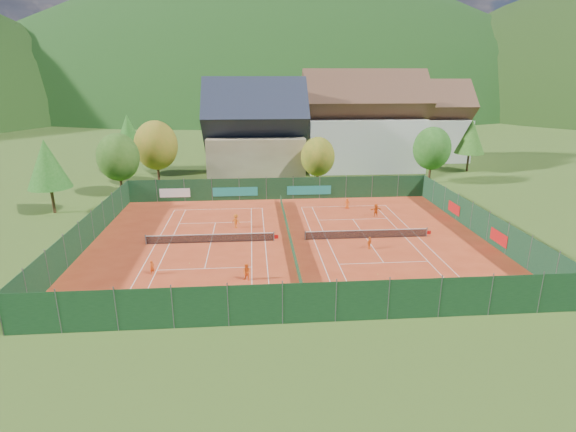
% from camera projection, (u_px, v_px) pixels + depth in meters
% --- Properties ---
extents(ground, '(600.00, 600.00, 0.00)m').
position_uv_depth(ground, '(290.00, 241.00, 45.94)').
color(ground, '#335019').
rests_on(ground, ground).
extents(clay_pad, '(40.00, 32.00, 0.01)m').
position_uv_depth(clay_pad, '(290.00, 240.00, 45.93)').
color(clay_pad, '#B5391A').
rests_on(clay_pad, ground).
extents(court_markings_left, '(11.03, 23.83, 0.00)m').
position_uv_depth(court_markings_left, '(211.00, 243.00, 45.32)').
color(court_markings_left, white).
rests_on(court_markings_left, ground).
extents(court_markings_right, '(11.03, 23.83, 0.00)m').
position_uv_depth(court_markings_right, '(366.00, 238.00, 46.54)').
color(court_markings_right, white).
rests_on(court_markings_right, ground).
extents(tennis_net_left, '(13.30, 0.10, 1.02)m').
position_uv_depth(tennis_net_left, '(212.00, 238.00, 45.18)').
color(tennis_net_left, '#59595B').
rests_on(tennis_net_left, ground).
extents(tennis_net_right, '(13.30, 0.10, 1.02)m').
position_uv_depth(tennis_net_right, '(368.00, 234.00, 46.41)').
color(tennis_net_right, '#59595B').
rests_on(tennis_net_right, ground).
extents(court_divider, '(0.03, 28.80, 1.00)m').
position_uv_depth(court_divider, '(290.00, 236.00, 45.79)').
color(court_divider, '#14391F').
rests_on(court_divider, ground).
extents(fence_north, '(40.00, 0.10, 3.00)m').
position_uv_depth(fence_north, '(276.00, 189.00, 60.67)').
color(fence_north, '#14371C').
rests_on(fence_north, ground).
extents(fence_south, '(40.00, 0.04, 3.00)m').
position_uv_depth(fence_south, '(309.00, 303.00, 30.27)').
color(fence_south, '#133519').
rests_on(fence_south, ground).
extents(fence_west, '(0.04, 32.00, 3.00)m').
position_uv_depth(fence_west, '(86.00, 232.00, 43.96)').
color(fence_west, '#163D20').
rests_on(fence_west, ground).
extents(fence_east, '(0.09, 32.00, 3.00)m').
position_uv_depth(fence_east, '(479.00, 222.00, 47.07)').
color(fence_east, '#12341D').
rests_on(fence_east, ground).
extents(chalet, '(16.20, 12.00, 16.00)m').
position_uv_depth(chalet, '(256.00, 137.00, 72.24)').
color(chalet, tan).
rests_on(chalet, ground).
extents(hotel_block_a, '(21.60, 11.00, 17.25)m').
position_uv_depth(hotel_block_a, '(363.00, 127.00, 79.17)').
color(hotel_block_a, silver).
rests_on(hotel_block_a, ground).
extents(hotel_block_b, '(17.28, 10.00, 15.50)m').
position_uv_depth(hotel_block_b, '(423.00, 126.00, 88.07)').
color(hotel_block_b, silver).
rests_on(hotel_block_b, ground).
extents(tree_west_front, '(5.72, 5.72, 8.69)m').
position_uv_depth(tree_west_front, '(118.00, 157.00, 61.65)').
color(tree_west_front, '#4D321B').
rests_on(tree_west_front, ground).
extents(tree_west_mid, '(6.44, 6.44, 9.78)m').
position_uv_depth(tree_west_mid, '(156.00, 145.00, 67.46)').
color(tree_west_mid, '#492A1A').
rests_on(tree_west_mid, ground).
extents(tree_west_back, '(5.60, 5.60, 10.00)m').
position_uv_depth(tree_west_back, '(129.00, 135.00, 74.40)').
color(tree_west_back, '#4B2C1B').
rests_on(tree_west_back, ground).
extents(tree_center, '(5.01, 5.01, 7.60)m').
position_uv_depth(tree_center, '(318.00, 157.00, 65.89)').
color(tree_center, '#432618').
rests_on(tree_center, ground).
extents(tree_east_front, '(5.72, 5.72, 8.69)m').
position_uv_depth(tree_east_front, '(432.00, 148.00, 68.97)').
color(tree_east_front, '#4E2F1B').
rests_on(tree_east_front, ground).
extents(tree_east_mid, '(5.04, 5.04, 9.00)m').
position_uv_depth(tree_east_mid, '(471.00, 137.00, 77.14)').
color(tree_east_mid, '#453018').
rests_on(tree_east_mid, ground).
extents(tree_west_side, '(5.04, 5.04, 9.00)m').
position_uv_depth(tree_west_side, '(47.00, 164.00, 53.38)').
color(tree_west_side, '#4C311B').
rests_on(tree_west_side, ground).
extents(tree_east_back, '(7.15, 7.15, 10.86)m').
position_uv_depth(tree_east_back, '(410.00, 128.00, 83.93)').
color(tree_east_back, '#4B2E1A').
rests_on(tree_east_back, ground).
extents(mountain_backdrop, '(820.00, 530.00, 242.00)m').
position_uv_depth(mountain_backdrop, '(304.00, 168.00, 282.00)').
color(mountain_backdrop, black).
rests_on(mountain_backdrop, ground).
extents(ball_hopper, '(0.34, 0.34, 0.80)m').
position_uv_depth(ball_hopper, '(461.00, 280.00, 35.85)').
color(ball_hopper, slate).
rests_on(ball_hopper, ground).
extents(loose_ball_0, '(0.07, 0.07, 0.07)m').
position_uv_depth(loose_ball_0, '(189.00, 263.00, 40.30)').
color(loose_ball_0, '#CCD833').
rests_on(loose_ball_0, ground).
extents(loose_ball_1, '(0.07, 0.07, 0.07)m').
position_uv_depth(loose_ball_1, '(378.00, 274.00, 38.07)').
color(loose_ball_1, '#CCD833').
rests_on(loose_ball_1, ground).
extents(player_left_near, '(0.54, 0.53, 1.25)m').
position_uv_depth(player_left_near, '(152.00, 268.00, 37.96)').
color(player_left_near, '#D04912').
rests_on(player_left_near, ground).
extents(player_left_mid, '(0.89, 0.83, 1.46)m').
position_uv_depth(player_left_mid, '(247.00, 272.00, 36.79)').
color(player_left_mid, '#F05C15').
rests_on(player_left_mid, ground).
extents(player_left_far, '(1.18, 1.03, 1.58)m').
position_uv_depth(player_left_far, '(236.00, 221.00, 49.49)').
color(player_left_far, '#D95D13').
rests_on(player_left_far, ground).
extents(player_right_near, '(0.73, 0.72, 1.23)m').
position_uv_depth(player_right_near, '(369.00, 243.00, 43.54)').
color(player_right_near, orange).
rests_on(player_right_near, ground).
extents(player_right_far_a, '(0.66, 0.43, 1.35)m').
position_uv_depth(player_right_far_a, '(347.00, 203.00, 56.74)').
color(player_right_far_a, '#EE5415').
rests_on(player_right_far_a, ground).
extents(player_right_far_b, '(1.52, 0.65, 1.58)m').
position_uv_depth(player_right_far_b, '(376.00, 210.00, 53.54)').
color(player_right_far_b, '#E25A14').
rests_on(player_right_far_b, ground).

